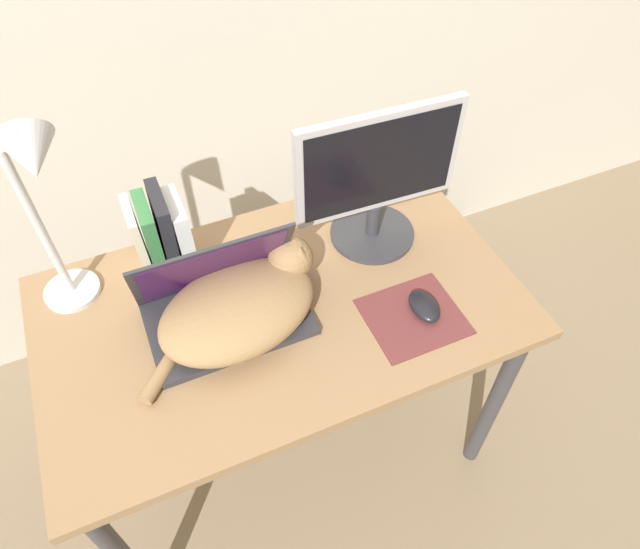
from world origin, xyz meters
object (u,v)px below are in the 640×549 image
Objects in this scene: laptop at (224,303)px; external_monitor at (377,178)px; desk_lamp at (40,191)px; cat at (243,304)px; book_row at (162,237)px; computer_mouse at (424,306)px.

laptop is 0.87× the size of external_monitor.
desk_lamp is at bearing 173.46° from external_monitor.
desk_lamp is (-0.32, 0.21, 0.27)m from cat.
book_row is at bearing 111.91° from laptop.
book_row is 0.47× the size of desk_lamp.
laptop is 3.68× the size of computer_mouse.
laptop is at bearing -33.03° from desk_lamp.
laptop is at bearing 139.92° from cat.
desk_lamp is (-0.71, 0.08, 0.14)m from external_monitor.
computer_mouse is (0.39, -0.14, -0.04)m from cat.
laptop reaches higher than book_row.
external_monitor is at bearing -11.09° from book_row.
laptop is 0.05m from cat.
cat is at bearing -33.92° from desk_lamp.
external_monitor is (0.39, 0.13, 0.13)m from cat.
cat is at bearing -40.08° from laptop.
cat reaches higher than computer_mouse.
laptop is at bearing 157.93° from computer_mouse.
external_monitor is at bearing -6.54° from desk_lamp.
laptop is at bearing -68.09° from book_row.
external_monitor is at bearing 13.18° from laptop.
book_row is (-0.08, 0.20, 0.06)m from laptop.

